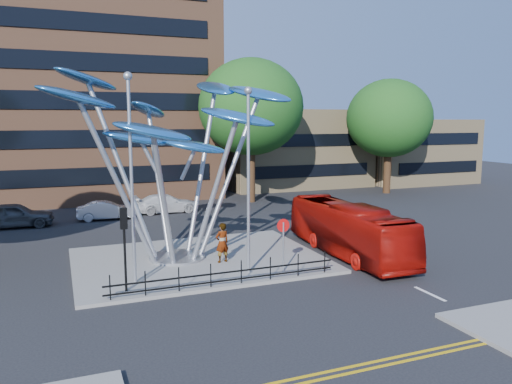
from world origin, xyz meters
name	(u,v)px	position (x,y,z in m)	size (l,w,h in m)	color
ground	(264,299)	(0.00, 0.00, 0.00)	(120.00, 120.00, 0.00)	black
traffic_island	(199,260)	(-1.00, 6.00, 0.07)	(12.00, 9.00, 0.15)	slate
double_yellow_near	(345,368)	(0.00, -6.00, 0.01)	(40.00, 0.12, 0.01)	gold
double_yellow_far	(350,373)	(0.00, -6.30, 0.01)	(40.00, 0.12, 0.01)	gold
brick_tower	(66,30)	(-6.00, 32.00, 15.00)	(25.00, 15.00, 30.00)	brown
low_building_near	(294,148)	(16.00, 30.00, 4.00)	(15.00, 8.00, 8.00)	tan
low_building_far	(414,151)	(30.00, 28.00, 3.50)	(12.00, 8.00, 7.00)	tan
tree_right	(251,107)	(8.00, 22.00, 8.04)	(8.80, 8.80, 12.11)	black
tree_far	(389,118)	(22.00, 22.00, 7.11)	(8.00, 8.00, 10.81)	black
leaf_sculpture	(172,123)	(-2.07, 6.68, 6.87)	(12.72, 9.54, 9.51)	#9EA0A5
street_lamp_left	(131,161)	(-4.50, 3.50, 5.36)	(0.36, 0.36, 8.80)	#9EA0A5
street_lamp_right	(248,164)	(0.50, 3.00, 5.09)	(0.36, 0.36, 8.30)	#9EA0A5
traffic_light_island	(124,232)	(-5.00, 2.50, 2.61)	(0.28, 0.18, 3.42)	black
no_entry_sign_island	(283,236)	(2.00, 2.52, 1.82)	(0.60, 0.10, 2.45)	#9EA0A5
pedestrian_railing_front	(226,276)	(-1.00, 1.70, 0.55)	(10.00, 0.06, 1.00)	black
red_bus	(348,229)	(6.60, 4.37, 1.35)	(2.27, 9.69, 2.70)	#930C06
pedestrian	(222,243)	(-0.11, 5.01, 1.12)	(0.71, 0.47, 1.94)	gray
parked_car_left	(14,215)	(-10.15, 18.17, 0.83)	(1.95, 4.86, 1.65)	#42454A
parked_car_mid	(106,210)	(-4.30, 18.63, 0.66)	(1.39, 3.98, 1.31)	#B9BBC1
parked_car_right	(166,203)	(0.20, 19.75, 0.70)	(1.95, 4.79, 1.39)	beige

